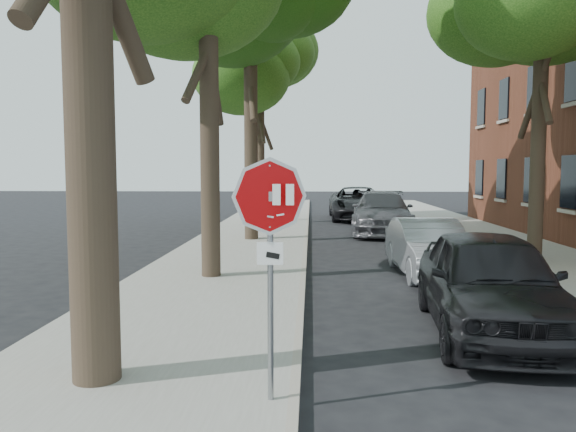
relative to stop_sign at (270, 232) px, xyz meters
name	(u,v)px	position (x,y,z in m)	size (l,w,h in m)	color
ground	(335,411)	(0.70, 0.03, -1.95)	(120.00, 120.00, 0.00)	black
sidewalk_left	(242,248)	(-1.80, 12.03, -1.89)	(4.00, 55.00, 0.12)	gray
sidewalk_right	(509,250)	(6.70, 12.03, -1.89)	(4.00, 55.00, 0.12)	gray
curb_left	(305,248)	(0.25, 12.03, -1.88)	(0.12, 55.00, 0.13)	#9E9384
curb_right	(444,249)	(4.65, 12.03, -1.88)	(0.12, 55.00, 0.13)	#9E9384
stop_sign	(270,232)	(0.00, 0.00, 0.00)	(0.76, 0.34, 2.61)	gray
tree_mid_b	(250,14)	(-1.72, 14.15, 6.05)	(5.88, 5.46, 10.36)	black
tree_far	(260,72)	(-2.02, 21.14, 5.26)	(5.29, 4.91, 9.33)	black
car_a	(490,282)	(3.27, 3.05, -1.13)	(1.94, 4.81, 1.64)	black
car_b	(429,248)	(3.30, 7.85, -1.26)	(1.46, 4.19, 1.38)	#94969B
car_c	(382,213)	(3.30, 16.97, -1.10)	(2.36, 5.81, 1.69)	#4D4C51
car_d	(358,203)	(2.85, 23.22, -1.10)	(2.80, 6.08, 1.69)	black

